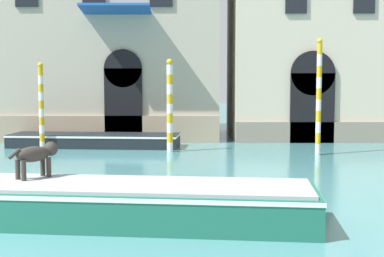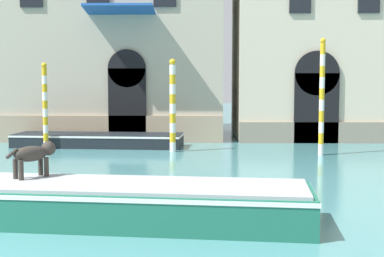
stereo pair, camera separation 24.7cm
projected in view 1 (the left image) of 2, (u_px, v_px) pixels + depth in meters
The scene contains 6 objects.
boat_foreground at pixel (132, 202), 10.00m from camera, with size 7.07×2.59×0.75m.
dog_on_deck at pixel (38, 154), 10.53m from camera, with size 0.79×0.85×0.71m.
boat_moored_near_palazzo at pixel (96, 140), 21.76m from camera, with size 6.98×2.33×0.53m.
mooring_pole_0 at pixel (320, 97), 19.18m from camera, with size 0.19×0.19×4.19m.
mooring_pole_1 at pixel (43, 106), 20.71m from camera, with size 0.20×0.20×3.39m.
mooring_pole_3 at pixel (171, 105), 20.05m from camera, with size 0.24×0.24×3.50m.
Camera 1 is at (5.15, -6.70, 2.64)m, focal length 50.00 mm.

